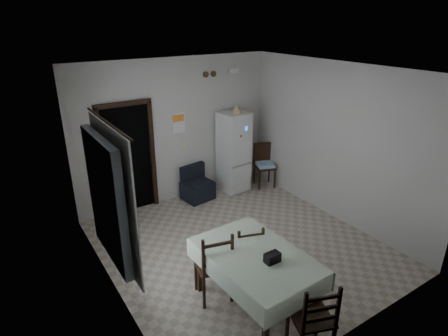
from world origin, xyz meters
name	(u,v)px	position (x,y,z in m)	size (l,w,h in m)	color
ground	(240,246)	(0.00, 0.00, 0.00)	(4.50, 4.50, 0.00)	#AA9D8B
ceiling	(244,70)	(0.00, 0.00, 2.90)	(4.20, 4.50, 0.02)	white
wall_back	(176,131)	(0.00, 2.25, 1.45)	(4.20, 0.02, 2.90)	beige
wall_front	(363,231)	(0.00, -2.25, 1.45)	(4.20, 0.02, 2.90)	beige
wall_left	(106,200)	(-2.10, 0.00, 1.45)	(0.02, 4.50, 2.90)	beige
wall_right	(335,143)	(2.10, 0.00, 1.45)	(0.02, 4.50, 2.90)	beige
doorway	(124,157)	(-1.05, 2.45, 1.06)	(1.06, 0.52, 2.22)	black
window_recess	(106,200)	(-2.15, -0.20, 1.55)	(0.10, 1.20, 1.60)	silver
curtain	(115,198)	(-2.04, -0.20, 1.55)	(0.02, 1.45, 1.85)	silver
curtain_rod	(107,122)	(-2.03, -0.20, 2.50)	(0.02, 0.02, 1.60)	black
calendar	(179,123)	(0.05, 2.24, 1.62)	(0.28, 0.02, 0.40)	white
calendar_image	(178,118)	(0.05, 2.23, 1.72)	(0.24, 0.01, 0.14)	orange
light_switch	(184,147)	(0.15, 2.24, 1.10)	(0.08, 0.02, 0.12)	beige
vent_left	(206,74)	(0.70, 2.23, 2.52)	(0.12, 0.12, 0.03)	brown
vent_right	(213,74)	(0.88, 2.23, 2.52)	(0.12, 0.12, 0.03)	brown
emergency_light	(233,71)	(1.35, 2.21, 2.55)	(0.25, 0.07, 0.09)	white
fridge	(234,152)	(1.19, 1.93, 0.87)	(0.57, 0.57, 1.74)	silver
tan_cone	(237,109)	(1.22, 1.88, 1.83)	(0.21, 0.21, 0.17)	tan
navy_seat	(197,183)	(0.27, 1.93, 0.35)	(0.58, 0.56, 0.71)	black
corner_chair	(265,166)	(1.87, 1.67, 0.49)	(0.42, 0.42, 0.97)	black
dining_table	(255,281)	(-0.68, -1.27, 0.42)	(1.05, 1.60, 0.84)	#ADBFA4
black_bag	(272,258)	(-0.61, -1.50, 0.90)	(0.19, 0.11, 0.12)	black
dining_chair_far_left	(213,263)	(-1.01, -0.78, 0.53)	(0.45, 0.45, 1.06)	black
dining_chair_far_right	(247,252)	(-0.42, -0.73, 0.47)	(0.40, 0.40, 0.93)	black
dining_chair_near_head	(311,316)	(-0.59, -2.17, 0.52)	(0.44, 0.44, 1.03)	black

